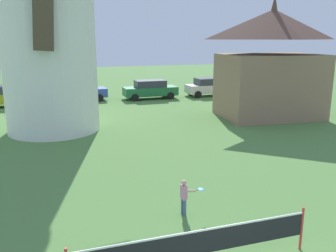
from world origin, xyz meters
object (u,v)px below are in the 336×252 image
Objects in this scene: chapel at (271,66)px; parked_car_cream at (208,87)px; windmill at (46,15)px; player_far at (185,195)px; parked_car_blue at (79,91)px; parked_car_mustard at (0,96)px; tennis_net at (197,243)px; parked_car_green at (150,89)px.

parked_car_cream is at bearing 90.72° from chapel.
windmill reaches higher than player_far.
parked_car_mustard is at bearing -172.44° from parked_car_blue.
tennis_net is 23.46m from parked_car_mustard.
chapel is at bearing -59.87° from parked_car_green.
parked_car_cream is at bearing 64.02° from player_far.
parked_car_blue is 11.07m from parked_car_cream.
chapel is at bearing -41.46° from parked_car_blue.
windmill reaches higher than parked_car_mustard.
parked_car_blue is (-1.26, 20.78, 0.21)m from player_far.
tennis_net is 1.22× the size of parked_car_mustard.
player_far is 20.82m from parked_car_blue.
parked_car_mustard is at bearing -179.40° from parked_car_green.
parked_car_mustard is at bearing 113.10° from windmill.
windmill is 10.91m from parked_car_blue.
player_far is at bearing 74.83° from tennis_net.
player_far is 0.23× the size of parked_car_mustard.
parked_car_mustard and parked_car_blue have the same top height.
parked_car_mustard is 16.78m from parked_car_cream.
parked_car_cream is (9.79, 20.09, 0.20)m from player_far.
parked_car_mustard is 1.01× the size of parked_car_green.
parked_car_cream is at bearing -0.60° from parked_car_green.
windmill reaches higher than parked_car_blue.
parked_car_blue is at bearing 91.39° from tennis_net.
windmill reaches higher than chapel.
parked_car_cream is (16.78, 0.07, -0.00)m from parked_car_mustard.
parked_car_blue is at bearing 7.56° from parked_car_mustard.
tennis_net is (2.66, -14.07, -5.47)m from windmill.
parked_car_mustard is at bearing 109.24° from player_far.
windmill reaches higher than tennis_net.
chapel reaches higher than parked_car_mustard.
parked_car_cream is at bearing 65.17° from tennis_net.
windmill reaches higher than parked_car_green.
tennis_net is 1.22× the size of parked_car_blue.
windmill is 10.70m from parked_car_mustard.
parked_car_blue is 0.59× the size of chapel.
parked_car_cream is at bearing 0.22° from parked_car_mustard.
parked_car_cream is (13.14, 8.59, -5.35)m from windmill.
chapel is at bearing -89.28° from parked_car_cream.
chapel is (16.89, -9.11, 2.47)m from parked_car_mustard.
tennis_net is at bearing -103.01° from parked_car_green.
parked_car_blue and parked_car_green have the same top height.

